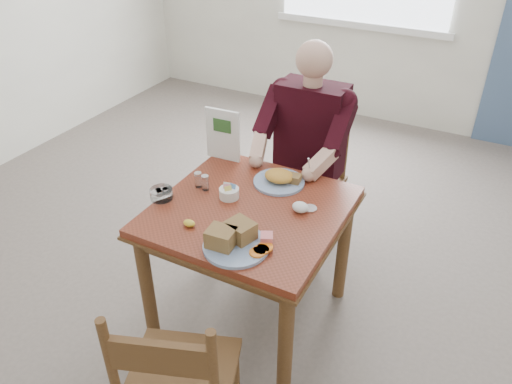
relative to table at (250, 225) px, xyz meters
The scene contains 14 objects.
floor 0.64m from the table, ahead, with size 6.00×6.00×0.00m, color #645951.
lemon_wedge 0.35m from the table, 123.06° to the right, with size 0.06×0.04×0.03m, color gold.
napkin 0.29m from the table, 18.93° to the left, with size 0.08×0.07×0.05m, color white.
metal_dish 0.32m from the table, 24.24° to the left, with size 0.07×0.07×0.01m, color silver.
table is the anchor object (origin of this frame).
chair_far 0.81m from the table, 90.00° to the left, with size 0.42×0.42×0.95m.
chair_near 0.88m from the table, 80.54° to the right, with size 0.54×0.54×0.95m.
diner 0.73m from the table, 90.00° to the left, with size 0.53×0.56×1.39m.
near_plate 0.34m from the table, 73.80° to the right, with size 0.32×0.31×0.10m.
far_plate 0.31m from the table, 82.67° to the left, with size 0.30×0.30×0.07m.
caddy 0.20m from the table, 167.98° to the left, with size 0.12×0.12×0.08m.
shakers 0.35m from the table, behind, with size 0.09×0.05×0.08m.
creamer 0.48m from the table, 162.45° to the right, with size 0.14×0.14×0.05m.
menu 0.59m from the table, 135.21° to the left, with size 0.21×0.03×0.30m.
Camera 1 is at (0.98, -1.79, 2.15)m, focal length 35.00 mm.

